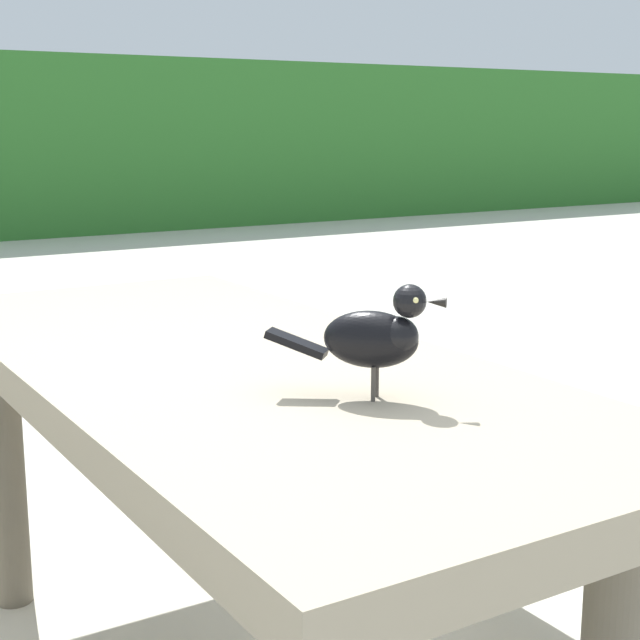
% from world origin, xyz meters
% --- Properties ---
extents(picnic_table_foreground, '(1.68, 1.80, 0.74)m').
position_xyz_m(picnic_table_foreground, '(-0.18, 0.23, 0.56)').
color(picnic_table_foreground, gray).
rests_on(picnic_table_foreground, ground).
extents(bird_grackle, '(0.22, 0.22, 0.18)m').
position_xyz_m(bird_grackle, '(-0.12, -0.15, 0.84)').
color(bird_grackle, black).
rests_on(bird_grackle, picnic_table_foreground).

